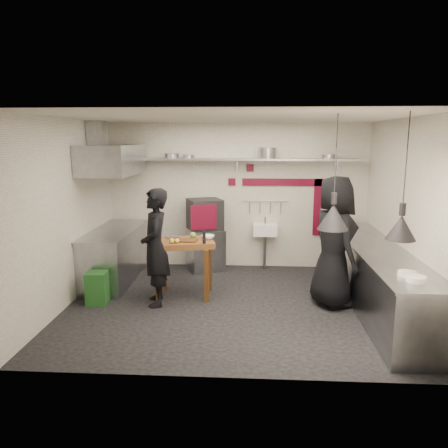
# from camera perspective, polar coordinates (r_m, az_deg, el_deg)

# --- Properties ---
(floor) EXTENTS (5.00, 5.00, 0.00)m
(floor) POSITION_cam_1_polar(r_m,az_deg,el_deg) (6.82, 1.10, -10.44)
(floor) COLOR black
(floor) RESTS_ON ground
(ceiling) EXTENTS (5.00, 5.00, 0.00)m
(ceiling) POSITION_cam_1_polar(r_m,az_deg,el_deg) (6.35, 1.20, 13.76)
(ceiling) COLOR beige
(ceiling) RESTS_ON floor
(wall_back) EXTENTS (5.00, 0.04, 2.80)m
(wall_back) POSITION_cam_1_polar(r_m,az_deg,el_deg) (8.52, 1.71, 3.65)
(wall_back) COLOR silver
(wall_back) RESTS_ON floor
(wall_front) EXTENTS (5.00, 0.04, 2.80)m
(wall_front) POSITION_cam_1_polar(r_m,az_deg,el_deg) (4.39, 0.05, -3.49)
(wall_front) COLOR silver
(wall_front) RESTS_ON floor
(wall_left) EXTENTS (0.04, 4.20, 2.80)m
(wall_left) POSITION_cam_1_polar(r_m,az_deg,el_deg) (7.00, -19.77, 1.36)
(wall_left) COLOR silver
(wall_left) RESTS_ON floor
(wall_right) EXTENTS (0.04, 4.20, 2.80)m
(wall_right) POSITION_cam_1_polar(r_m,az_deg,el_deg) (6.82, 22.64, 0.91)
(wall_right) COLOR silver
(wall_right) RESTS_ON floor
(red_band_horiz) EXTENTS (1.70, 0.02, 0.14)m
(red_band_horiz) POSITION_cam_1_polar(r_m,az_deg,el_deg) (8.49, 8.17, 5.42)
(red_band_horiz) COLOR maroon
(red_band_horiz) RESTS_ON wall_back
(red_band_vert) EXTENTS (0.14, 0.02, 1.10)m
(red_band_vert) POSITION_cam_1_polar(r_m,az_deg,el_deg) (8.62, 12.06, 2.16)
(red_band_vert) COLOR maroon
(red_band_vert) RESTS_ON wall_back
(red_tile_a) EXTENTS (0.14, 0.02, 0.14)m
(red_tile_a) POSITION_cam_1_polar(r_m,az_deg,el_deg) (8.44, 3.44, 7.32)
(red_tile_a) COLOR maroon
(red_tile_a) RESTS_ON wall_back
(red_tile_b) EXTENTS (0.14, 0.02, 0.14)m
(red_tile_b) POSITION_cam_1_polar(r_m,az_deg,el_deg) (8.47, 1.04, 5.52)
(red_tile_b) COLOR maroon
(red_tile_b) RESTS_ON wall_back
(back_shelf) EXTENTS (4.60, 0.34, 0.04)m
(back_shelf) POSITION_cam_1_polar(r_m,az_deg,el_deg) (8.27, 1.70, 8.44)
(back_shelf) COLOR gray
(back_shelf) RESTS_ON wall_back
(shelf_bracket_left) EXTENTS (0.04, 0.06, 0.24)m
(shelf_bracket_left) POSITION_cam_1_polar(r_m,az_deg,el_deg) (8.70, -11.00, 7.71)
(shelf_bracket_left) COLOR gray
(shelf_bracket_left) RESTS_ON wall_back
(shelf_bracket_mid) EXTENTS (0.04, 0.06, 0.24)m
(shelf_bracket_mid) POSITION_cam_1_polar(r_m,az_deg,el_deg) (8.43, 1.73, 7.80)
(shelf_bracket_mid) COLOR gray
(shelf_bracket_mid) RESTS_ON wall_back
(shelf_bracket_right) EXTENTS (0.04, 0.06, 0.24)m
(shelf_bracket_right) POSITION_cam_1_polar(r_m,az_deg,el_deg) (8.59, 14.62, 7.51)
(shelf_bracket_right) COLOR gray
(shelf_bracket_right) RESTS_ON wall_back
(pan_far_left) EXTENTS (0.29, 0.29, 0.09)m
(pan_far_left) POSITION_cam_1_polar(r_m,az_deg,el_deg) (8.40, -6.83, 8.85)
(pan_far_left) COLOR gray
(pan_far_left) RESTS_ON back_shelf
(pan_mid_left) EXTENTS (0.28, 0.28, 0.07)m
(pan_mid_left) POSITION_cam_1_polar(r_m,az_deg,el_deg) (8.35, -4.67, 8.81)
(pan_mid_left) COLOR gray
(pan_mid_left) RESTS_ON back_shelf
(stock_pot) EXTENTS (0.42, 0.42, 0.20)m
(stock_pot) POSITION_cam_1_polar(r_m,az_deg,el_deg) (8.27, 5.71, 9.22)
(stock_pot) COLOR gray
(stock_pot) RESTS_ON back_shelf
(pan_right) EXTENTS (0.30, 0.30, 0.08)m
(pan_right) POSITION_cam_1_polar(r_m,az_deg,el_deg) (8.39, 13.52, 8.59)
(pan_right) COLOR gray
(pan_right) RESTS_ON back_shelf
(oven_stand) EXTENTS (0.80, 0.77, 0.80)m
(oven_stand) POSITION_cam_1_polar(r_m,az_deg,el_deg) (8.44, -2.41, -3.34)
(oven_stand) COLOR gray
(oven_stand) RESTS_ON floor
(combi_oven) EXTENTS (0.76, 0.74, 0.58)m
(combi_oven) POSITION_cam_1_polar(r_m,az_deg,el_deg) (8.29, -2.53, 1.27)
(combi_oven) COLOR black
(combi_oven) RESTS_ON oven_stand
(oven_door) EXTENTS (0.46, 0.22, 0.46)m
(oven_door) POSITION_cam_1_polar(r_m,az_deg,el_deg) (7.99, -2.68, 0.89)
(oven_door) COLOR maroon
(oven_door) RESTS_ON combi_oven
(oven_glass) EXTENTS (0.35, 0.16, 0.34)m
(oven_glass) POSITION_cam_1_polar(r_m,az_deg,el_deg) (7.99, -2.77, 0.89)
(oven_glass) COLOR black
(oven_glass) RESTS_ON oven_door
(hand_sink) EXTENTS (0.46, 0.34, 0.22)m
(hand_sink) POSITION_cam_1_polar(r_m,az_deg,el_deg) (8.45, 5.38, -0.73)
(hand_sink) COLOR white
(hand_sink) RESTS_ON wall_back
(sink_tap) EXTENTS (0.03, 0.03, 0.14)m
(sink_tap) POSITION_cam_1_polar(r_m,az_deg,el_deg) (8.41, 5.41, 0.47)
(sink_tap) COLOR gray
(sink_tap) RESTS_ON hand_sink
(sink_drain) EXTENTS (0.06, 0.06, 0.66)m
(sink_drain) POSITION_cam_1_polar(r_m,az_deg,el_deg) (8.51, 5.34, -3.68)
(sink_drain) COLOR gray
(sink_drain) RESTS_ON floor
(utensil_rail) EXTENTS (0.90, 0.02, 0.02)m
(utensil_rail) POSITION_cam_1_polar(r_m,az_deg,el_deg) (8.49, 5.42, 3.04)
(utensil_rail) COLOR gray
(utensil_rail) RESTS_ON wall_back
(counter_right) EXTENTS (0.70, 3.80, 0.90)m
(counter_right) POSITION_cam_1_polar(r_m,az_deg,el_deg) (6.93, 19.30, -6.79)
(counter_right) COLOR gray
(counter_right) RESTS_ON floor
(counter_right_top) EXTENTS (0.76, 3.90, 0.03)m
(counter_right_top) POSITION_cam_1_polar(r_m,az_deg,el_deg) (6.81, 19.55, -3.06)
(counter_right_top) COLOR gray
(counter_right_top) RESTS_ON counter_right
(plate_stack) EXTENTS (0.25, 0.25, 0.07)m
(plate_stack) POSITION_cam_1_polar(r_m,az_deg,el_deg) (5.37, 23.81, -6.59)
(plate_stack) COLOR white
(plate_stack) RESTS_ON counter_right_top
(small_bowl_right) EXTENTS (0.27, 0.27, 0.05)m
(small_bowl_right) POSITION_cam_1_polar(r_m,az_deg,el_deg) (5.56, 22.85, -6.01)
(small_bowl_right) COLOR white
(small_bowl_right) RESTS_ON counter_right_top
(counter_left) EXTENTS (0.70, 1.90, 0.90)m
(counter_left) POSITION_cam_1_polar(r_m,az_deg,el_deg) (8.04, -14.11, -4.05)
(counter_left) COLOR gray
(counter_left) RESTS_ON floor
(counter_left_top) EXTENTS (0.76, 2.00, 0.03)m
(counter_left_top) POSITION_cam_1_polar(r_m,az_deg,el_deg) (7.93, -14.27, -0.80)
(counter_left_top) COLOR gray
(counter_left_top) RESTS_ON counter_left
(extractor_hood) EXTENTS (0.78, 1.60, 0.50)m
(extractor_hood) POSITION_cam_1_polar(r_m,az_deg,el_deg) (7.76, -14.35, 8.14)
(extractor_hood) COLOR gray
(extractor_hood) RESTS_ON ceiling
(hood_duct) EXTENTS (0.28, 0.28, 0.50)m
(hood_duct) POSITION_cam_1_polar(r_m,az_deg,el_deg) (7.84, -16.27, 11.00)
(hood_duct) COLOR gray
(hood_duct) RESTS_ON ceiling
(green_bin) EXTENTS (0.33, 0.33, 0.50)m
(green_bin) POSITION_cam_1_polar(r_m,az_deg,el_deg) (7.06, -16.21, -7.99)
(green_bin) COLOR #1F5420
(green_bin) RESTS_ON floor
(prep_table) EXTENTS (1.04, 0.83, 0.92)m
(prep_table) POSITION_cam_1_polar(r_m,az_deg,el_deg) (7.08, -5.18, -5.73)
(prep_table) COLOR brown
(prep_table) RESTS_ON floor
(cutting_board) EXTENTS (0.35, 0.26, 0.02)m
(cutting_board) POSITION_cam_1_polar(r_m,az_deg,el_deg) (6.88, -4.95, -2.15)
(cutting_board) COLOR #502E14
(cutting_board) RESTS_ON prep_table
(pepper_mill) EXTENTS (0.06, 0.06, 0.20)m
(pepper_mill) POSITION_cam_1_polar(r_m,az_deg,el_deg) (6.70, -2.61, -1.72)
(pepper_mill) COLOR black
(pepper_mill) RESTS_ON prep_table
(lemon_a) EXTENTS (0.09, 0.09, 0.08)m
(lemon_a) POSITION_cam_1_polar(r_m,az_deg,el_deg) (6.76, -6.84, -2.19)
(lemon_a) COLOR gold
(lemon_a) RESTS_ON prep_table
(lemon_b) EXTENTS (0.09, 0.09, 0.08)m
(lemon_b) POSITION_cam_1_polar(r_m,az_deg,el_deg) (6.76, -6.16, -2.20)
(lemon_b) COLOR gold
(lemon_b) RESTS_ON prep_table
(veg_ball) EXTENTS (0.12, 0.12, 0.10)m
(veg_ball) POSITION_cam_1_polar(r_m,az_deg,el_deg) (7.07, -4.10, -1.46)
(veg_ball) COLOR #64963F
(veg_ball) RESTS_ON prep_table
(steel_tray) EXTENTS (0.20, 0.14, 0.03)m
(steel_tray) POSITION_cam_1_polar(r_m,az_deg,el_deg) (7.12, -6.75, -1.72)
(steel_tray) COLOR gray
(steel_tray) RESTS_ON prep_table
(bowl) EXTENTS (0.24, 0.24, 0.06)m
(bowl) POSITION_cam_1_polar(r_m,az_deg,el_deg) (7.00, -2.11, -1.72)
(bowl) COLOR white
(bowl) RESTS_ON prep_table
(heat_lamp_near) EXTENTS (0.41, 0.41, 1.40)m
(heat_lamp_near) POSITION_cam_1_polar(r_m,az_deg,el_deg) (5.47, 14.32, 6.50)
(heat_lamp_near) COLOR black
(heat_lamp_near) RESTS_ON ceiling
(heat_lamp_far) EXTENTS (0.40, 0.40, 1.42)m
(heat_lamp_far) POSITION_cam_1_polar(r_m,az_deg,el_deg) (5.23, 22.58, 5.68)
(heat_lamp_far) COLOR black
(heat_lamp_far) RESTS_ON ceiling
(chef_left) EXTENTS (0.57, 0.73, 1.79)m
(chef_left) POSITION_cam_1_polar(r_m,az_deg,el_deg) (6.66, -8.96, -3.04)
(chef_left) COLOR black
(chef_left) RESTS_ON floor
(chef_right) EXTENTS (0.90, 1.11, 1.97)m
(chef_right) POSITION_cam_1_polar(r_m,az_deg,el_deg) (6.73, 14.17, -2.28)
(chef_right) COLOR black
(chef_right) RESTS_ON floor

